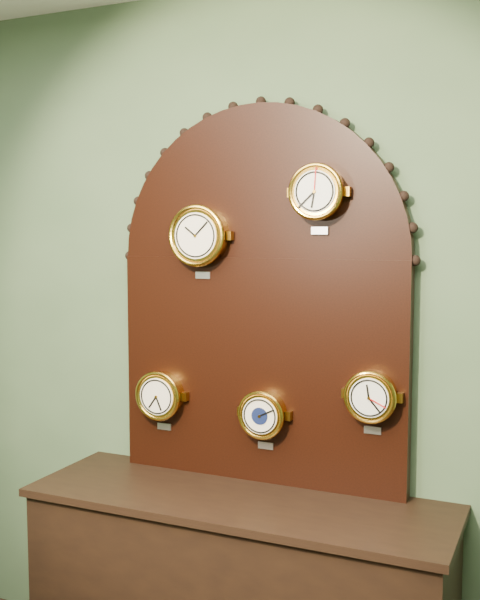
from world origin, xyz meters
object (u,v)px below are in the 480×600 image
at_px(barometer, 263,414).
at_px(tide_clock, 371,396).
at_px(arabic_clock, 317,192).
at_px(hygrometer, 160,395).
at_px(display_board, 260,284).
at_px(roman_clock, 199,236).

height_order(barometer, tide_clock, tide_clock).
xyz_separation_m(arabic_clock, hygrometer, (-0.68, 0.00, -0.83)).
relative_size(display_board, tide_clock, 6.14).
bearing_deg(arabic_clock, tide_clock, 0.10).
height_order(roman_clock, hygrometer, roman_clock).
distance_m(display_board, tide_clock, 0.62).
bearing_deg(display_board, barometer, -59.55).
height_order(display_board, tide_clock, display_board).
height_order(roman_clock, tide_clock, roman_clock).
xyz_separation_m(arabic_clock, barometer, (-0.22, 0.00, -0.86)).
relative_size(display_board, barometer, 6.21).
relative_size(roman_clock, barometer, 1.21).
height_order(roman_clock, arabic_clock, arabic_clock).
bearing_deg(arabic_clock, barometer, 179.93).
distance_m(display_board, hygrometer, 0.64).
distance_m(roman_clock, hygrometer, 0.69).
distance_m(roman_clock, arabic_clock, 0.52).
bearing_deg(tide_clock, roman_clock, -179.90).
xyz_separation_m(roman_clock, barometer, (0.28, 0.00, -0.70)).
relative_size(arabic_clock, barometer, 1.06).
relative_size(hygrometer, barometer, 1.06).
bearing_deg(display_board, arabic_clock, -14.61).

